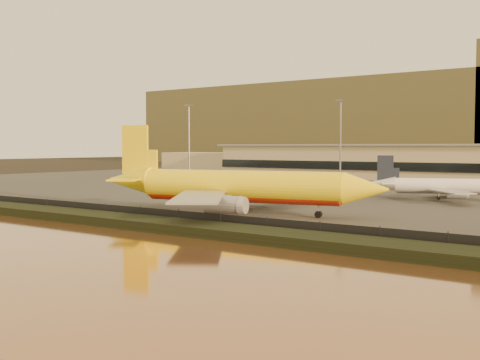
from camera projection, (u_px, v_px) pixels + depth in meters
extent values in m
plane|color=black|center=(186.00, 214.00, 106.49)|extent=(900.00, 900.00, 0.00)
cube|color=black|center=(113.00, 220.00, 92.75)|extent=(320.00, 7.00, 1.40)
cube|color=#2D2D2D|center=(392.00, 185.00, 183.05)|extent=(320.00, 220.00, 0.20)
cube|color=black|center=(132.00, 213.00, 95.94)|extent=(300.00, 0.05, 2.20)
cube|color=tan|center=(426.00, 163.00, 206.89)|extent=(160.00, 22.00, 12.00)
cube|color=black|center=(414.00, 167.00, 197.92)|extent=(160.00, 0.60, 3.00)
cube|color=gray|center=(426.00, 145.00, 206.54)|extent=(164.00, 24.00, 0.60)
cube|color=tan|center=(217.00, 163.00, 266.18)|extent=(50.00, 18.00, 9.00)
cylinder|color=slate|center=(189.00, 144.00, 197.55)|extent=(0.50, 0.50, 25.00)
cube|color=slate|center=(189.00, 105.00, 196.84)|extent=(2.20, 2.20, 0.40)
cylinder|color=slate|center=(340.00, 144.00, 176.15)|extent=(0.50, 0.50, 25.00)
cube|color=slate|center=(341.00, 100.00, 175.44)|extent=(2.20, 2.20, 0.40)
cube|color=brown|center=(341.00, 126.00, 461.48)|extent=(260.00, 160.00, 55.00)
cylinder|color=yellow|center=(241.00, 185.00, 104.45)|extent=(36.61, 13.19, 5.25)
cylinder|color=red|center=(241.00, 191.00, 104.50)|extent=(35.37, 11.84, 4.10)
cone|color=yellow|center=(366.00, 189.00, 95.86)|extent=(8.06, 6.69, 5.25)
cone|color=yellow|center=(131.00, 180.00, 113.42)|extent=(10.03, 7.14, 5.25)
cube|color=yellow|center=(135.00, 150.00, 112.69)|extent=(5.51, 1.64, 9.19)
cube|color=yellow|center=(155.00, 177.00, 117.41)|extent=(5.48, 5.42, 0.32)
cube|color=yellow|center=(124.00, 180.00, 107.78)|extent=(6.89, 6.87, 0.32)
cube|color=gray|center=(265.00, 186.00, 117.72)|extent=(10.60, 23.55, 0.32)
cylinder|color=gray|center=(271.00, 195.00, 113.68)|extent=(6.55, 4.16, 2.89)
cube|color=gray|center=(199.00, 197.00, 92.08)|extent=(18.78, 22.69, 0.32)
cylinder|color=gray|center=(224.00, 205.00, 94.29)|extent=(6.55, 4.16, 2.89)
cylinder|color=black|center=(318.00, 214.00, 99.21)|extent=(1.33, 1.15, 1.16)
cylinder|color=slate|center=(318.00, 211.00, 99.17)|extent=(0.20, 0.20, 2.36)
cylinder|color=black|center=(216.00, 211.00, 104.03)|extent=(1.33, 1.15, 1.16)
cylinder|color=slate|center=(216.00, 208.00, 104.00)|extent=(0.20, 0.20, 2.36)
cylinder|color=black|center=(227.00, 209.00, 108.36)|extent=(1.33, 1.15, 1.16)
cylinder|color=slate|center=(227.00, 205.00, 108.33)|extent=(0.20, 0.20, 2.36)
cylinder|color=silver|center=(450.00, 186.00, 132.49)|extent=(23.13, 11.03, 3.25)
cylinder|color=gray|center=(450.00, 188.00, 132.53)|extent=(22.27, 10.13, 2.54)
cone|color=silver|center=(382.00, 184.00, 136.58)|extent=(6.61, 5.05, 3.25)
cube|color=#1A2030|center=(385.00, 168.00, 136.19)|extent=(3.45, 1.46, 5.69)
cube|color=silver|center=(389.00, 182.00, 139.32)|extent=(3.35, 3.20, 0.20)
cube|color=silver|center=(387.00, 183.00, 133.08)|extent=(4.46, 4.44, 0.20)
cube|color=gray|center=(445.00, 186.00, 141.28)|extent=(5.09, 14.80, 0.20)
cylinder|color=gray|center=(453.00, 190.00, 138.77)|extent=(4.28, 3.01, 1.79)
cube|color=gray|center=(449.00, 191.00, 124.13)|extent=(13.16, 13.94, 0.20)
cylinder|color=gray|center=(457.00, 195.00, 125.83)|extent=(4.28, 3.01, 1.79)
cylinder|color=black|center=(439.00, 198.00, 131.93)|extent=(0.87, 0.78, 0.72)
cylinder|color=slate|center=(439.00, 197.00, 131.91)|extent=(0.17, 0.17, 1.46)
cylinder|color=black|center=(438.00, 197.00, 134.73)|extent=(0.87, 0.78, 0.72)
cylinder|color=slate|center=(438.00, 196.00, 134.71)|extent=(0.17, 0.17, 1.46)
cube|color=yellow|center=(302.00, 197.00, 129.97)|extent=(3.78, 1.91, 1.65)
cube|color=silver|center=(235.00, 191.00, 144.41)|extent=(4.90, 3.03, 2.05)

